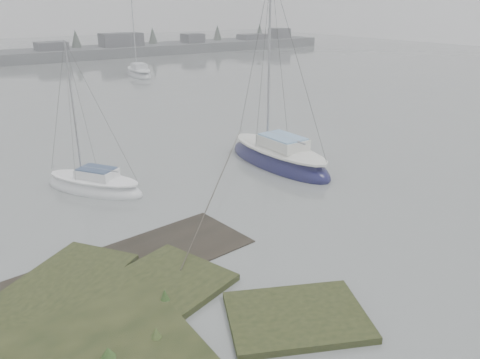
% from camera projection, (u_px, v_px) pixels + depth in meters
% --- Properties ---
extents(ground, '(160.00, 160.00, 0.00)m').
position_uv_depth(ground, '(24.00, 110.00, 35.20)').
color(ground, slate).
rests_on(ground, ground).
extents(far_shoreline, '(60.00, 8.00, 4.15)m').
position_uv_depth(far_shoreline, '(161.00, 47.00, 73.66)').
color(far_shoreline, '#4C4F51').
rests_on(far_shoreline, ground).
extents(sailboat_main, '(2.41, 7.02, 9.85)m').
position_uv_depth(sailboat_main, '(278.00, 158.00, 23.40)').
color(sailboat_main, '#0F0F3B').
rests_on(sailboat_main, ground).
extents(sailboat_white, '(3.97, 4.85, 6.75)m').
position_uv_depth(sailboat_white, '(95.00, 186.00, 20.18)').
color(sailboat_white, silver).
rests_on(sailboat_white, ground).
extents(sailboat_far_b, '(2.91, 6.53, 8.90)m').
position_uv_depth(sailboat_far_b, '(139.00, 73.00, 51.06)').
color(sailboat_far_b, '#A8ADB3').
rests_on(sailboat_far_b, ground).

